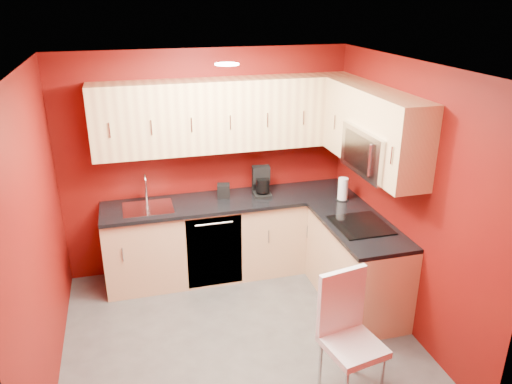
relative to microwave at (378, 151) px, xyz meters
name	(u,v)px	position (x,y,z in m)	size (l,w,h in m)	color
floor	(239,336)	(-1.39, -0.20, -1.66)	(3.20, 3.20, 0.00)	#54514E
ceiling	(235,67)	(-1.39, -0.20, 0.84)	(3.20, 3.20, 0.00)	white
wall_back	(207,163)	(-1.39, 1.30, -0.41)	(3.20, 3.20, 0.00)	#640F09
wall_front	(296,320)	(-1.39, -1.70, -0.41)	(3.20, 3.20, 0.00)	#640F09
wall_left	(37,239)	(-2.99, -0.20, -0.41)	(3.00, 3.00, 0.00)	#640F09
wall_right	(404,198)	(0.21, -0.20, -0.41)	(3.00, 3.00, 0.00)	#640F09
base_cabinets_back	(231,237)	(-1.19, 1.00, -1.22)	(2.80, 0.60, 0.87)	tan
base_cabinets_right	(356,265)	(-0.09, 0.05, -1.22)	(0.60, 1.30, 0.87)	tan
countertop_back	(231,201)	(-1.19, 0.99, -0.77)	(2.80, 0.63, 0.04)	black
countertop_right	(359,226)	(-0.11, 0.04, -0.77)	(0.63, 1.27, 0.04)	black
upper_cabinets_back	(226,115)	(-1.19, 1.13, 0.17)	(2.80, 0.35, 0.75)	#E4C681
upper_cabinets_right	(371,121)	(0.03, 0.24, 0.23)	(0.35, 1.55, 0.75)	#E4C681
microwave	(378,151)	(0.00, 0.00, 0.00)	(0.42, 0.76, 0.42)	silver
cooktop	(361,225)	(-0.11, 0.00, -0.74)	(0.50, 0.55, 0.01)	black
sink	(148,204)	(-2.09, 1.00, -0.72)	(0.52, 0.42, 0.35)	silver
dishwasher_front	(215,252)	(-1.44, 0.71, -1.22)	(0.60, 0.02, 0.82)	black
downlight	(227,64)	(-1.39, 0.10, 0.82)	(0.20, 0.20, 0.01)	white
coffee_maker	(262,182)	(-0.83, 1.01, -0.59)	(0.19, 0.26, 0.32)	black
napkin_holder	(224,191)	(-1.26, 1.08, -0.68)	(0.14, 0.14, 0.15)	black
paper_towel	(343,189)	(-0.02, 0.65, -0.62)	(0.14, 0.14, 0.25)	white
dining_chair	(353,340)	(-0.69, -1.12, -1.14)	(0.42, 0.44, 1.04)	silver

